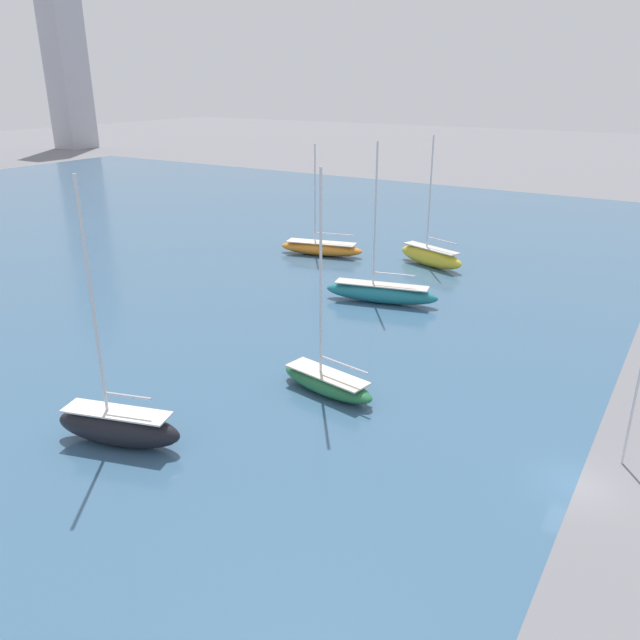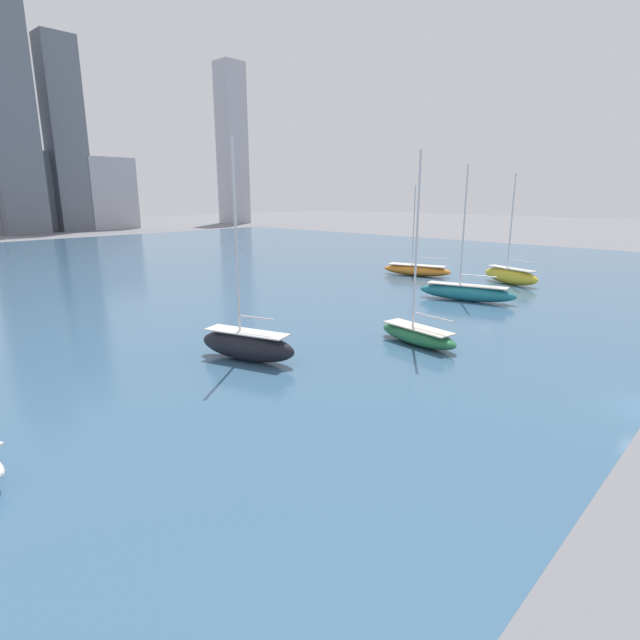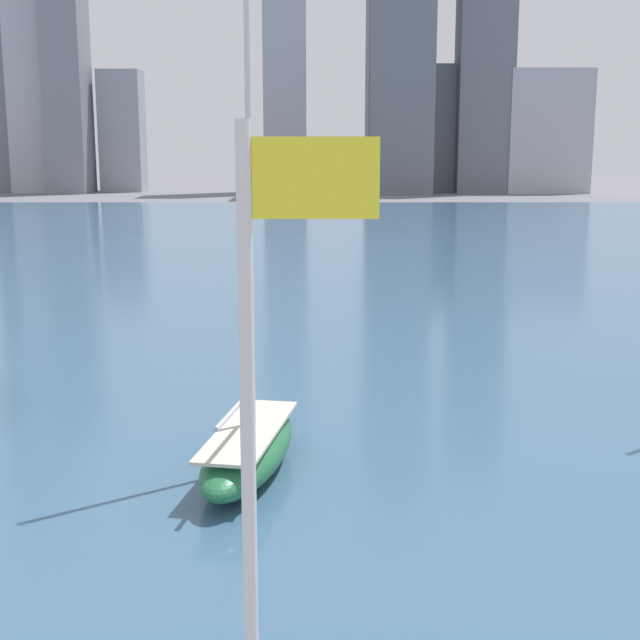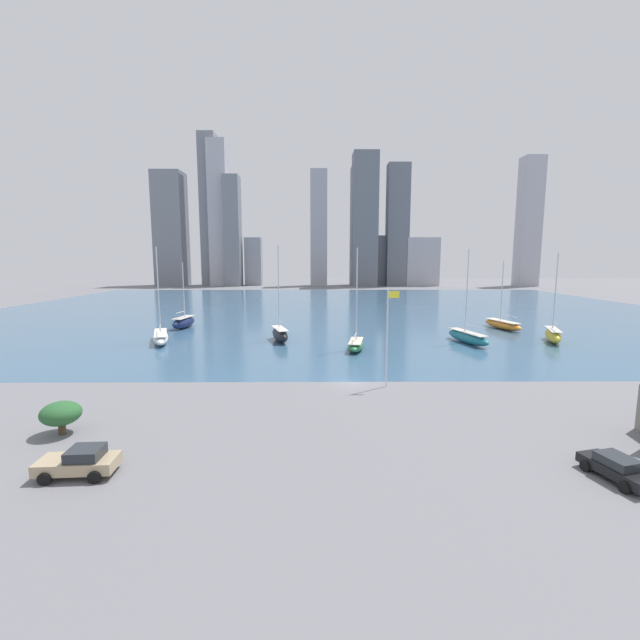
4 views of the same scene
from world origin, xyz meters
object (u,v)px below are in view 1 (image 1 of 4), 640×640
Objects in this scene: sailboat_yellow at (431,256)px; sailboat_teal at (381,292)px; sailboat_black at (118,426)px; sailboat_orange at (321,248)px; sailboat_green at (327,381)px.

sailboat_teal is (-14.11, -0.85, -0.15)m from sailboat_yellow.
sailboat_teal is 30.08m from sailboat_black.
sailboat_orange is at bearing 120.28° from sailboat_yellow.
sailboat_black reaches higher than sailboat_yellow.
sailboat_yellow is at bearing -92.84° from sailboat_orange.
sailboat_teal is at bearing -143.81° from sailboat_orange.
sailboat_yellow is 1.10× the size of sailboat_orange.
sailboat_green is at bearing -47.23° from sailboat_black.
sailboat_black is (-11.75, 6.90, 0.33)m from sailboat_green.
sailboat_black reaches higher than sailboat_green.
sailboat_yellow is at bearing -10.12° from sailboat_teal.
sailboat_teal reaches higher than sailboat_yellow.
sailboat_green reaches higher than sailboat_orange.
sailboat_orange is 18.03m from sailboat_teal.
sailboat_orange is 0.88× the size of sailboat_teal.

